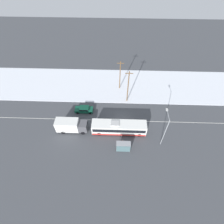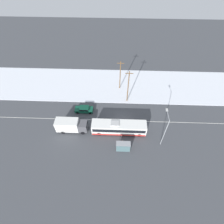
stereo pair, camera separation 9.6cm
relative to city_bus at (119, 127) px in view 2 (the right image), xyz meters
name	(u,v)px [view 2 (the right image)]	position (x,y,z in m)	size (l,w,h in m)	color
ground_plane	(122,121)	(0.79, 3.09, -1.53)	(120.00, 120.00, 0.00)	#424449
snow_lot	(122,85)	(0.79, 15.88, -1.47)	(80.00, 14.11, 0.12)	silver
lane_marking_center	(122,121)	(0.79, 3.09, -1.52)	(60.00, 0.12, 0.00)	silver
city_bus	(119,127)	(0.00, 0.00, 0.00)	(11.84, 2.57, 3.12)	white
box_truck	(71,125)	(-10.58, 0.05, 0.24)	(6.85, 2.30, 3.23)	silver
sedan_car	(84,109)	(-8.58, 5.72, -0.73)	(4.37, 1.80, 1.46)	#0F4733
pedestrian_at_stop	(122,142)	(0.78, -3.38, -0.57)	(0.56, 0.25, 1.56)	#23232D
bus_shelter	(123,147)	(0.93, -4.78, 0.15)	(2.90, 1.20, 2.40)	gray
streetlamp	(165,128)	(8.90, -2.35, 3.65)	(0.36, 3.09, 8.21)	#9EA3A8
utility_pole_roadside	(128,87)	(2.01, 9.70, 3.32)	(1.80, 0.24, 9.30)	brown
utility_pole_snowlot	(120,75)	(0.07, 14.65, 2.96)	(1.80, 0.24, 8.59)	brown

